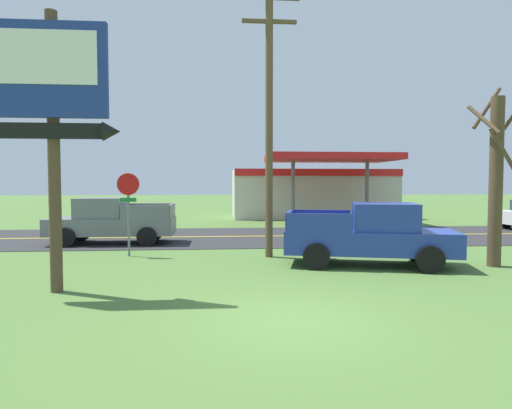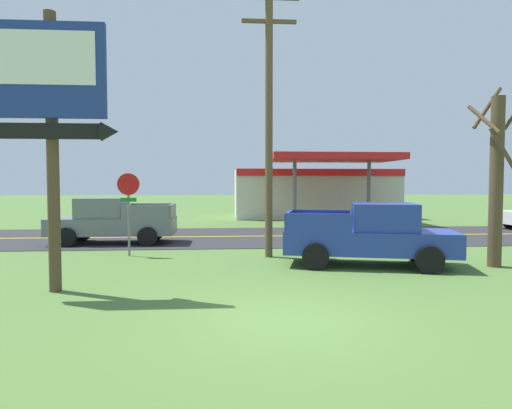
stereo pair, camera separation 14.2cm
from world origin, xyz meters
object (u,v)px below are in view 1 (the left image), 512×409
at_px(motel_sign, 54,101).
at_px(stop_sign, 128,199).
at_px(pickup_blue_parked_on_lawn, 371,235).
at_px(gas_station, 312,192).
at_px(pickup_grey_on_road, 111,221).
at_px(utility_pole, 269,112).
at_px(bare_tree, 496,177).

distance_m(motel_sign, stop_sign, 5.76).
distance_m(stop_sign, pickup_blue_parked_on_lawn, 8.37).
height_order(gas_station, pickup_grey_on_road, gas_station).
distance_m(utility_pole, pickup_grey_on_road, 8.48).
bearing_deg(pickup_blue_parked_on_lawn, stop_sign, 163.40).
distance_m(motel_sign, pickup_blue_parked_on_lawn, 9.66).
distance_m(gas_station, pickup_blue_parked_on_lawn, 19.89).
xyz_separation_m(motel_sign, utility_pole, (5.52, 4.65, 0.57)).
relative_size(motel_sign, pickup_grey_on_road, 1.26).
bearing_deg(utility_pole, gas_station, 73.56).
xyz_separation_m(stop_sign, gas_station, (10.21, 17.36, -0.08)).
height_order(utility_pole, gas_station, utility_pole).
xyz_separation_m(motel_sign, gas_station, (10.80, 22.54, -2.52)).
bearing_deg(utility_pole, pickup_blue_parked_on_lawn, -31.34).
bearing_deg(gas_station, motel_sign, -115.60).
distance_m(stop_sign, utility_pole, 5.80).
xyz_separation_m(stop_sign, bare_tree, (11.71, -2.84, 0.76)).
relative_size(motel_sign, stop_sign, 2.23).
relative_size(utility_pole, pickup_blue_parked_on_lawn, 1.71).
bearing_deg(motel_sign, stop_sign, 83.48).
relative_size(motel_sign, gas_station, 0.55).
bearing_deg(stop_sign, pickup_grey_on_road, 113.31).
bearing_deg(pickup_blue_parked_on_lawn, bare_tree, -7.13).
distance_m(stop_sign, pickup_grey_on_road, 3.78).
height_order(motel_sign, gas_station, motel_sign).
xyz_separation_m(bare_tree, gas_station, (-1.51, 20.20, -0.85)).
distance_m(bare_tree, pickup_grey_on_road, 14.64).
bearing_deg(bare_tree, gas_station, 94.26).
bearing_deg(bare_tree, stop_sign, 166.36).
relative_size(stop_sign, utility_pole, 0.31).
relative_size(gas_station, pickup_blue_parked_on_lawn, 2.17).
bearing_deg(pickup_blue_parked_on_lawn, utility_pole, 148.66).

